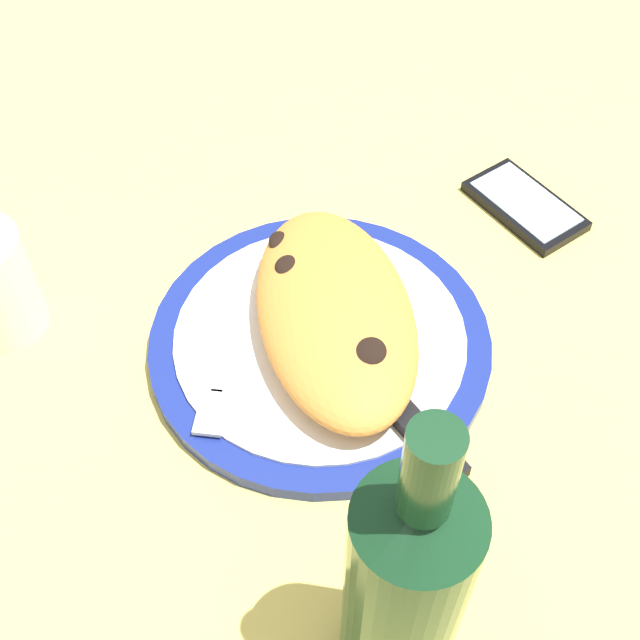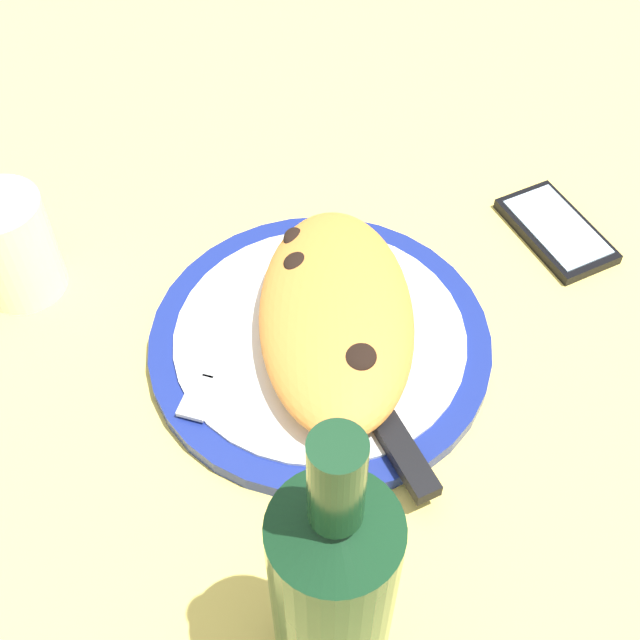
% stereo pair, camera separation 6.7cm
% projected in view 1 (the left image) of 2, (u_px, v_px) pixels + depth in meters
% --- Properties ---
extents(ground_plane, '(1.50, 1.50, 0.03)m').
position_uv_depth(ground_plane, '(320.00, 358.00, 0.71)').
color(ground_plane, '#EACC60').
extents(plate, '(0.28, 0.28, 0.02)m').
position_uv_depth(plate, '(320.00, 342.00, 0.69)').
color(plate, navy).
rests_on(plate, ground_plane).
extents(calzone, '(0.25, 0.17, 0.05)m').
position_uv_depth(calzone, '(335.00, 313.00, 0.67)').
color(calzone, orange).
rests_on(calzone, plate).
extents(fork, '(0.16, 0.03, 0.00)m').
position_uv_depth(fork, '(223.00, 365.00, 0.66)').
color(fork, silver).
rests_on(fork, plate).
extents(knife, '(0.20, 0.16, 0.01)m').
position_uv_depth(knife, '(388.00, 398.00, 0.64)').
color(knife, silver).
rests_on(knife, plate).
extents(smartphone, '(0.13, 0.12, 0.01)m').
position_uv_depth(smartphone, '(525.00, 205.00, 0.79)').
color(smartphone, black).
rests_on(smartphone, ground_plane).
extents(wine_bottle, '(0.07, 0.07, 0.27)m').
position_uv_depth(wine_bottle, '(405.00, 586.00, 0.46)').
color(wine_bottle, '#14381E').
rests_on(wine_bottle, ground_plane).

